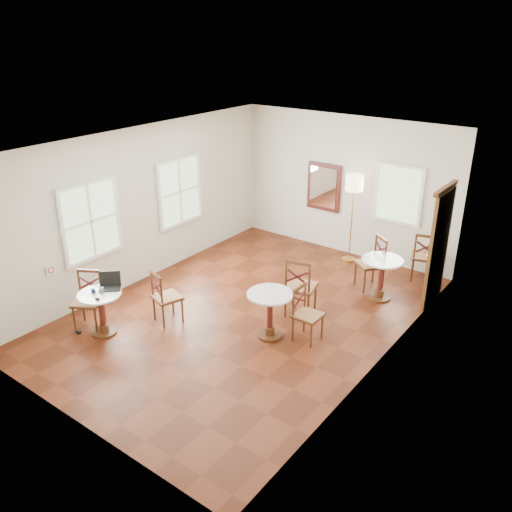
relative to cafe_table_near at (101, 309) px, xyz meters
The scene contains 17 objects.
ground 2.47m from the cafe_table_near, 52.47° to the left, with size 7.00×7.00×0.00m, color #54200E.
room_shell 2.98m from the cafe_table_near, 57.18° to the left, with size 5.02×7.02×3.01m.
cafe_table_near is the anchor object (origin of this frame).
cafe_table_mid 2.74m from the cafe_table_near, 35.09° to the left, with size 0.74×0.74×0.78m.
cafe_table_back 4.96m from the cafe_table_near, 50.98° to the left, with size 0.75×0.75×0.79m.
chair_near_a 1.06m from the cafe_table_near, 57.98° to the left, with size 0.55×0.55×0.94m.
chair_near_b 0.37m from the cafe_table_near, behind, with size 0.62×0.62×0.98m.
chair_mid_a 3.34m from the cafe_table_near, 47.56° to the left, with size 0.61×0.61×1.09m.
chair_mid_b 3.33m from the cafe_table_near, 33.89° to the left, with size 0.42×0.42×0.91m.
chair_back_a 6.15m from the cafe_table_near, 55.64° to the left, with size 0.59×0.59×1.02m.
chair_back_b 5.00m from the cafe_table_near, 56.14° to the left, with size 0.66×0.66×1.03m.
floor_lamp 5.52m from the cafe_table_near, 69.90° to the left, with size 0.37×0.37×1.88m.
laptop 0.43m from the cafe_table_near, 97.26° to the left, with size 0.44×0.44×0.24m.
mouse 0.37m from the cafe_table_near, 44.34° to the right, with size 0.10×0.06×0.04m, color black.
navy_mug 0.34m from the cafe_table_near, 159.11° to the right, with size 0.10×0.07×0.08m.
water_glass 0.34m from the cafe_table_near, 13.09° to the left, with size 0.07×0.07×0.11m, color white.
power_adapter 0.61m from the cafe_table_near, 143.07° to the right, with size 0.09×0.05×0.03m, color black.
Camera 1 is at (5.03, -6.45, 4.73)m, focal length 37.26 mm.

